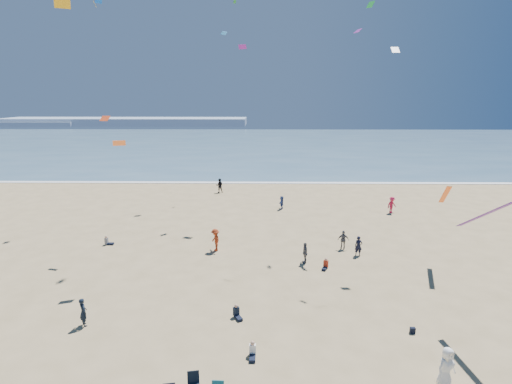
{
  "coord_description": "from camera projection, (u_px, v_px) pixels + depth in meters",
  "views": [
    {
      "loc": [
        2.32,
        -14.11,
        12.79
      ],
      "look_at": [
        2.0,
        8.0,
        7.48
      ],
      "focal_mm": 28.0,
      "sensor_mm": 36.0,
      "label": 1
    }
  ],
  "objects": [
    {
      "name": "seated_group",
      "position": [
        224.0,
        308.0,
        23.98
      ],
      "size": [
        19.49,
        25.97,
        0.84
      ],
      "color": "white",
      "rests_on": "ground"
    },
    {
      "name": "surf_line",
      "position": [
        246.0,
        183.0,
        60.48
      ],
      "size": [
        220.0,
        1.2,
        0.08
      ],
      "primitive_type": "cube",
      "color": "white",
      "rests_on": "ground"
    },
    {
      "name": "navy_bag",
      "position": [
        413.0,
        330.0,
        22.09
      ],
      "size": [
        0.28,
        0.18,
        0.34
      ],
      "primitive_type": "cube",
      "color": "black",
      "rests_on": "ground"
    },
    {
      "name": "standing_flyers",
      "position": [
        274.0,
        247.0,
        32.31
      ],
      "size": [
        31.63,
        44.26,
        1.94
      ],
      "color": "white",
      "rests_on": "ground"
    },
    {
      "name": "headland_near",
      "position": [
        33.0,
        123.0,
        178.33
      ],
      "size": [
        40.0,
        14.0,
        2.0
      ],
      "primitive_type": "cube",
      "color": "#7A8EA8",
      "rests_on": "ground"
    },
    {
      "name": "headland_far",
      "position": [
        126.0,
        121.0,
        182.49
      ],
      "size": [
        110.0,
        20.0,
        3.2
      ],
      "primitive_type": "cube",
      "color": "#7A8EA8",
      "rests_on": "ground"
    },
    {
      "name": "ocean",
      "position": [
        253.0,
        144.0,
        109.09
      ],
      "size": [
        220.0,
        100.0,
        0.06
      ],
      "primitive_type": "cube",
      "color": "#476B84",
      "rests_on": "ground"
    },
    {
      "name": "kites_aloft",
      "position": [
        360.0,
        64.0,
        26.58
      ],
      "size": [
        41.46,
        44.43,
        30.66
      ],
      "color": "#F6FF3A",
      "rests_on": "ground"
    }
  ]
}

